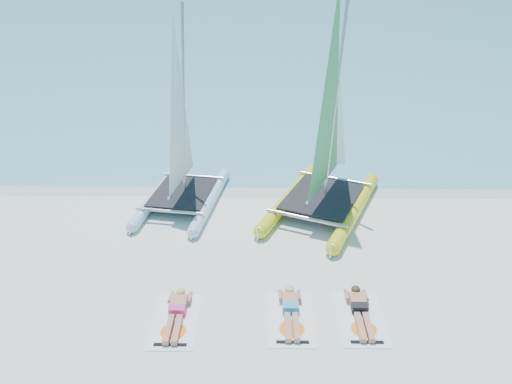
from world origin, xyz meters
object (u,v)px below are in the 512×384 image
catamaran_yellow (331,136)px  sunbather_c (360,309)px  sunbather_b (291,309)px  towel_a (176,321)px  sunbather_a (177,311)px  catamaran_blue (180,148)px  towel_b (291,319)px  towel_c (361,319)px

catamaran_yellow → sunbather_c: (0.16, -5.45, -2.17)m
sunbather_b → towel_a: bearing=-173.2°
sunbather_c → sunbather_a: bearing=-178.1°
catamaran_yellow → sunbather_b: 6.06m
catamaran_yellow → towel_a: (-3.99, -5.78, -2.27)m
catamaran_blue → towel_a: 6.08m
catamaran_yellow → catamaran_blue: bearing=-156.3°
towel_b → sunbather_c: sunbather_c is taller
catamaran_blue → sunbather_b: bearing=-50.7°
catamaran_blue → sunbather_c: bearing=-39.9°
catamaran_blue → sunbather_a: catamaran_blue is taller
towel_a → sunbather_a: size_ratio=1.07×
sunbather_a → sunbather_b: (2.58, 0.12, 0.00)m
towel_c → sunbather_a: bearing=179.3°
catamaran_blue → sunbather_c: 7.45m
catamaran_blue → sunbather_a: size_ratio=3.61×
towel_c → sunbather_c: sunbather_c is taller
sunbather_a → towel_c: (4.15, -0.05, -0.11)m
catamaran_yellow → towel_a: catamaran_yellow is taller
towel_b → sunbather_a: bearing=178.3°
towel_b → catamaran_blue: bearing=119.7°
sunbather_c → towel_c: bearing=-90.0°
sunbather_a → towel_b: sunbather_a is taller
towel_a → towel_c: same height
sunbather_b → towel_c: size_ratio=0.93×
sunbather_a → sunbather_b: size_ratio=1.00×
catamaran_blue → sunbather_c: size_ratio=3.61×
sunbather_a → catamaran_blue: bearing=96.6°
towel_b → catamaran_yellow: bearing=76.0°
towel_c → sunbather_c: bearing=90.0°
catamaran_yellow → sunbather_b: bearing=-81.2°
sunbather_a → towel_b: size_ratio=0.93×
catamaran_yellow → towel_b: bearing=-80.7°
sunbather_a → catamaran_yellow: bearing=54.5°
towel_b → sunbather_b: bearing=90.0°
catamaran_yellow → sunbather_a: bearing=-102.2°
catamaran_blue → catamaran_yellow: size_ratio=0.86×
catamaran_yellow → sunbather_b: catamaran_yellow is taller
catamaran_blue → sunbather_b: 6.57m
catamaran_blue → towel_a: size_ratio=3.37×
towel_a → sunbather_c: (4.15, 0.33, 0.11)m
sunbather_a → towel_c: sunbather_a is taller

